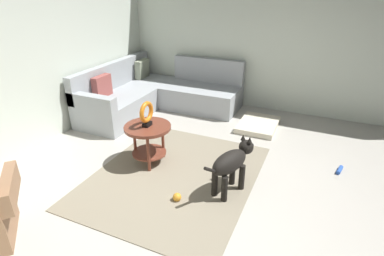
{
  "coord_description": "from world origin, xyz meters",
  "views": [
    {
      "loc": [
        -2.7,
        -0.81,
        2.19
      ],
      "look_at": [
        0.45,
        0.6,
        0.55
      ],
      "focal_mm": 28.8,
      "sensor_mm": 36.0,
      "label": 1
    }
  ],
  "objects_px": {
    "dog": "(232,163)",
    "torus_sculpture": "(147,113)",
    "side_table": "(148,134)",
    "sectional_couch": "(156,95)",
    "dog_toy_rope": "(340,170)",
    "dog_toy_ball": "(177,197)",
    "dog_bed_mat": "(258,125)"
  },
  "relations": [
    {
      "from": "dog_toy_ball",
      "to": "dog_toy_rope",
      "type": "relative_size",
      "value": 0.54
    },
    {
      "from": "torus_sculpture",
      "to": "dog_toy_rope",
      "type": "xyz_separation_m",
      "value": [
        0.79,
        -2.33,
        -0.69
      ]
    },
    {
      "from": "sectional_couch",
      "to": "dog_toy_rope",
      "type": "bearing_deg",
      "value": -105.63
    },
    {
      "from": "dog_bed_mat",
      "to": "dog",
      "type": "distance_m",
      "value": 1.87
    },
    {
      "from": "dog_toy_ball",
      "to": "dog_toy_rope",
      "type": "height_order",
      "value": "dog_toy_ball"
    },
    {
      "from": "side_table",
      "to": "torus_sculpture",
      "type": "height_order",
      "value": "torus_sculpture"
    },
    {
      "from": "dog_bed_mat",
      "to": "dog_toy_rope",
      "type": "distance_m",
      "value": 1.54
    },
    {
      "from": "torus_sculpture",
      "to": "dog_bed_mat",
      "type": "bearing_deg",
      "value": -32.49
    },
    {
      "from": "side_table",
      "to": "dog_toy_ball",
      "type": "bearing_deg",
      "value": -129.45
    },
    {
      "from": "dog_bed_mat",
      "to": "dog_toy_ball",
      "type": "relative_size",
      "value": 8.31
    },
    {
      "from": "sectional_couch",
      "to": "torus_sculpture",
      "type": "height_order",
      "value": "sectional_couch"
    },
    {
      "from": "dog_bed_mat",
      "to": "dog",
      "type": "bearing_deg",
      "value": -176.82
    },
    {
      "from": "sectional_couch",
      "to": "dog",
      "type": "bearing_deg",
      "value": -132.04
    },
    {
      "from": "side_table",
      "to": "dog_toy_rope",
      "type": "xyz_separation_m",
      "value": [
        0.79,
        -2.33,
        -0.39
      ]
    },
    {
      "from": "side_table",
      "to": "dog_toy_ball",
      "type": "distance_m",
      "value": 0.97
    },
    {
      "from": "dog",
      "to": "torus_sculpture",
      "type": "bearing_deg",
      "value": -166.7
    },
    {
      "from": "side_table",
      "to": "dog",
      "type": "relative_size",
      "value": 0.74
    },
    {
      "from": "dog_bed_mat",
      "to": "dog_toy_rope",
      "type": "xyz_separation_m",
      "value": [
        -0.89,
        -1.26,
        -0.02
      ]
    },
    {
      "from": "dog_toy_rope",
      "to": "dog_toy_ball",
      "type": "bearing_deg",
      "value": 129.84
    },
    {
      "from": "sectional_couch",
      "to": "dog",
      "type": "distance_m",
      "value": 2.75
    },
    {
      "from": "side_table",
      "to": "dog_toy_ball",
      "type": "relative_size",
      "value": 6.23
    },
    {
      "from": "torus_sculpture",
      "to": "dog_bed_mat",
      "type": "distance_m",
      "value": 2.1
    },
    {
      "from": "torus_sculpture",
      "to": "dog_toy_rope",
      "type": "relative_size",
      "value": 1.83
    },
    {
      "from": "dog_toy_ball",
      "to": "dog_toy_rope",
      "type": "xyz_separation_m",
      "value": [
        1.36,
        -1.64,
        -0.02
      ]
    },
    {
      "from": "dog",
      "to": "dog_toy_ball",
      "type": "bearing_deg",
      "value": -118.22
    },
    {
      "from": "torus_sculpture",
      "to": "dog_toy_ball",
      "type": "relative_size",
      "value": 3.39
    },
    {
      "from": "sectional_couch",
      "to": "dog_toy_rope",
      "type": "distance_m",
      "value": 3.33
    },
    {
      "from": "sectional_couch",
      "to": "dog_toy_ball",
      "type": "height_order",
      "value": "sectional_couch"
    },
    {
      "from": "sectional_couch",
      "to": "dog_toy_ball",
      "type": "bearing_deg",
      "value": -145.31
    },
    {
      "from": "torus_sculpture",
      "to": "dog",
      "type": "distance_m",
      "value": 1.23
    },
    {
      "from": "sectional_couch",
      "to": "dog_toy_rope",
      "type": "relative_size",
      "value": 12.63
    },
    {
      "from": "sectional_couch",
      "to": "dog_toy_ball",
      "type": "distance_m",
      "value": 2.76
    }
  ]
}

